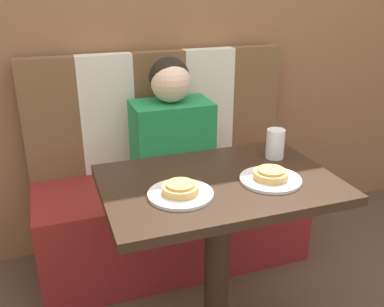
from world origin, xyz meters
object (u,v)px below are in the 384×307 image
(plate_left, at_px, (180,194))
(drinking_cup, at_px, (275,144))
(pizza_left, at_px, (180,188))
(person, at_px, (171,125))
(plate_right, at_px, (270,179))
(pizza_right, at_px, (271,174))

(plate_left, height_order, drinking_cup, drinking_cup)
(plate_left, relative_size, pizza_left, 1.77)
(person, relative_size, plate_right, 2.74)
(plate_left, height_order, pizza_right, pizza_right)
(person, xyz_separation_m, pizza_right, (0.17, -0.67, 0.01))
(plate_right, bearing_deg, person, 104.33)
(drinking_cup, bearing_deg, person, 121.68)
(pizza_right, bearing_deg, pizza_left, 180.00)
(plate_left, bearing_deg, person, 75.67)
(plate_right, distance_m, pizza_left, 0.34)
(person, distance_m, plate_right, 0.69)
(person, distance_m, pizza_right, 0.69)
(pizza_left, bearing_deg, plate_left, 0.00)
(pizza_left, relative_size, drinking_cup, 1.04)
(plate_left, bearing_deg, plate_right, 0.00)
(plate_right, xyz_separation_m, pizza_right, (0.00, 0.00, 0.02))
(person, relative_size, pizza_right, 4.86)
(plate_right, bearing_deg, plate_left, 180.00)
(person, xyz_separation_m, pizza_left, (-0.17, -0.67, 0.01))
(pizza_left, distance_m, drinking_cup, 0.51)
(plate_left, xyz_separation_m, drinking_cup, (0.47, 0.19, 0.05))
(plate_left, xyz_separation_m, pizza_left, (-0.00, 0.00, 0.02))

